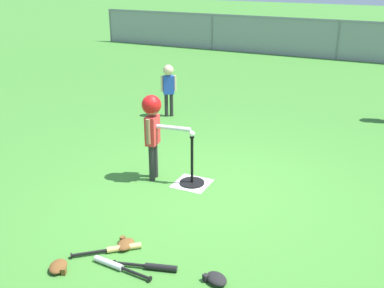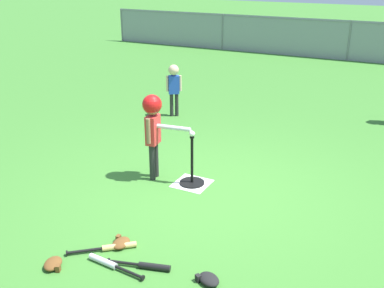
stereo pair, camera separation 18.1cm
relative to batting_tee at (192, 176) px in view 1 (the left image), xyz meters
The scene contains 13 objects.
ground_plane 0.39m from the batting_tee, 28.47° to the right, with size 60.00×60.00×0.00m, color #3D7A2D.
home_plate 0.10m from the batting_tee, 26.57° to the right, with size 0.44×0.44×0.01m, color white.
batting_tee is the anchor object (origin of this frame).
baseball_on_tee 0.59m from the batting_tee, 26.57° to the right, with size 0.07×0.07×0.07m, color white.
batter_child 0.88m from the batting_tee, behind, with size 0.63×0.32×1.14m.
fielder_deep_left 2.89m from the batting_tee, 123.98° to the left, with size 0.24×0.20×0.96m.
spare_bat_silver 1.90m from the batting_tee, 87.05° to the right, with size 0.64×0.10×0.06m.
spare_bat_wood 1.67m from the batting_tee, 91.05° to the right, with size 0.56×0.48×0.06m.
spare_bat_black 1.82m from the batting_tee, 75.78° to the right, with size 0.60×0.22×0.06m.
glove_by_plate 2.17m from the batting_tee, 99.36° to the right, with size 0.24×0.27×0.07m.
glove_tossed_aside 1.97m from the batting_tee, 58.45° to the right, with size 0.27×0.25×0.07m.
glove_outfield_drop 1.57m from the batting_tee, 89.74° to the right, with size 0.18×0.23×0.07m.
outfield_fence 9.29m from the batting_tee, 87.94° to the left, with size 16.06×0.06×1.15m.
Camera 1 is at (1.93, -4.61, 2.64)m, focal length 42.75 mm.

